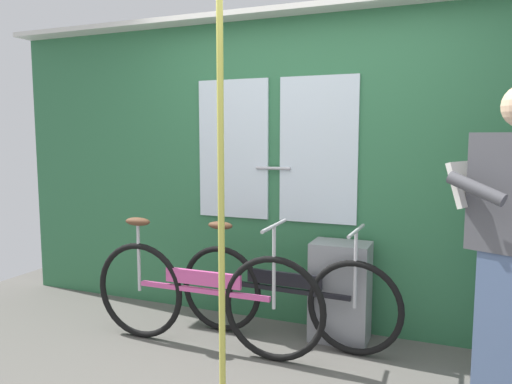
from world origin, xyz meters
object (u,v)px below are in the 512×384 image
at_px(bicycle_near_door, 202,296).
at_px(bicycle_leaning_behind, 283,294).
at_px(handrail_pole, 221,192).
at_px(trash_bin_by_wall, 340,291).

relative_size(bicycle_near_door, bicycle_leaning_behind, 1.04).
height_order(bicycle_near_door, bicycle_leaning_behind, bicycle_near_door).
height_order(bicycle_leaning_behind, handrail_pole, handrail_pole).
bearing_deg(bicycle_leaning_behind, handrail_pole, -90.92).
height_order(bicycle_leaning_behind, trash_bin_by_wall, bicycle_leaning_behind).
bearing_deg(handrail_pole, bicycle_near_door, 127.16).
bearing_deg(trash_bin_by_wall, bicycle_near_door, -149.68).
distance_m(bicycle_leaning_behind, trash_bin_by_wall, 0.42).
bearing_deg(bicycle_near_door, bicycle_leaning_behind, 31.89).
xyz_separation_m(bicycle_near_door, handrail_pole, (0.44, -0.58, 0.81)).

